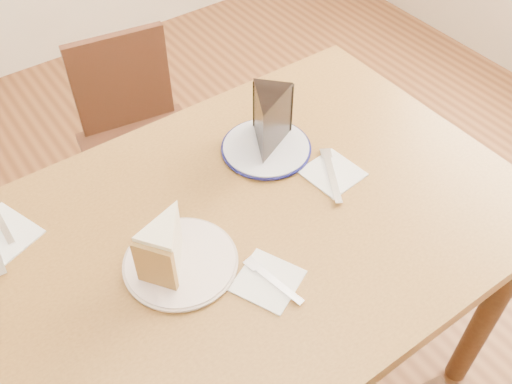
{
  "coord_description": "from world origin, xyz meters",
  "views": [
    {
      "loc": [
        -0.42,
        -0.63,
        1.65
      ],
      "look_at": [
        0.05,
        0.02,
        0.8
      ],
      "focal_mm": 40.0,
      "sensor_mm": 36.0,
      "label": 1
    }
  ],
  "objects_px": {
    "chocolate_cake": "(268,125)",
    "carrot_cake": "(169,243)",
    "table": "(245,253)",
    "chair_far": "(141,141)",
    "plate_cream": "(181,262)",
    "plate_navy": "(266,148)"
  },
  "relations": [
    {
      "from": "chair_far",
      "to": "plate_cream",
      "type": "height_order",
      "value": "plate_cream"
    },
    {
      "from": "table",
      "to": "plate_cream",
      "type": "distance_m",
      "value": 0.19
    },
    {
      "from": "chair_far",
      "to": "carrot_cake",
      "type": "bearing_deg",
      "value": 79.84
    },
    {
      "from": "plate_cream",
      "to": "carrot_cake",
      "type": "distance_m",
      "value": 0.06
    },
    {
      "from": "carrot_cake",
      "to": "chocolate_cake",
      "type": "relative_size",
      "value": 0.84
    },
    {
      "from": "chair_far",
      "to": "plate_navy",
      "type": "xyz_separation_m",
      "value": [
        0.09,
        -0.57,
        0.34
      ]
    },
    {
      "from": "chocolate_cake",
      "to": "chair_far",
      "type": "bearing_deg",
      "value": -34.5
    },
    {
      "from": "table",
      "to": "chocolate_cake",
      "type": "relative_size",
      "value": 9.45
    },
    {
      "from": "table",
      "to": "chocolate_cake",
      "type": "xyz_separation_m",
      "value": [
        0.18,
        0.16,
        0.17
      ]
    },
    {
      "from": "plate_cream",
      "to": "chocolate_cake",
      "type": "bearing_deg",
      "value": 26.85
    },
    {
      "from": "plate_navy",
      "to": "carrot_cake",
      "type": "height_order",
      "value": "carrot_cake"
    },
    {
      "from": "carrot_cake",
      "to": "chair_far",
      "type": "bearing_deg",
      "value": 125.15
    },
    {
      "from": "chocolate_cake",
      "to": "carrot_cake",
      "type": "bearing_deg",
      "value": 70.59
    },
    {
      "from": "chair_far",
      "to": "plate_cream",
      "type": "distance_m",
      "value": 0.85
    },
    {
      "from": "table",
      "to": "carrot_cake",
      "type": "distance_m",
      "value": 0.24
    },
    {
      "from": "table",
      "to": "carrot_cake",
      "type": "bearing_deg",
      "value": -179.9
    },
    {
      "from": "plate_cream",
      "to": "plate_navy",
      "type": "xyz_separation_m",
      "value": [
        0.33,
        0.17,
        0.0
      ]
    },
    {
      "from": "chocolate_cake",
      "to": "table",
      "type": "bearing_deg",
      "value": 87.88
    },
    {
      "from": "table",
      "to": "chair_far",
      "type": "relative_size",
      "value": 1.61
    },
    {
      "from": "chair_far",
      "to": "plate_cream",
      "type": "bearing_deg",
      "value": 81.01
    },
    {
      "from": "plate_cream",
      "to": "chocolate_cake",
      "type": "xyz_separation_m",
      "value": [
        0.33,
        0.17,
        0.07
      ]
    },
    {
      "from": "plate_navy",
      "to": "carrot_cake",
      "type": "distance_m",
      "value": 0.38
    }
  ]
}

